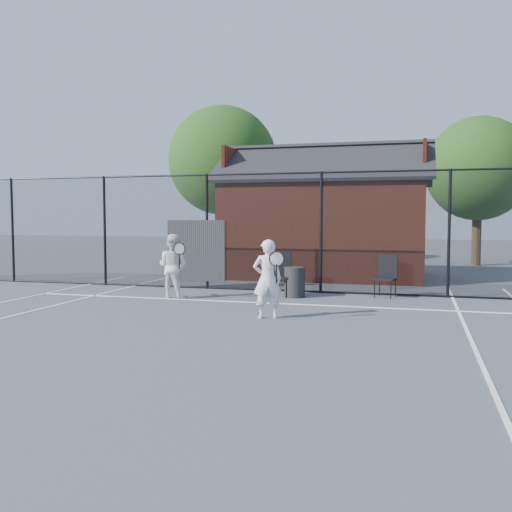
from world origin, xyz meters
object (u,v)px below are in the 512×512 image
(player_back, at_px, (173,266))
(waste_bin, at_px, (295,282))
(player_front, at_px, (267,279))
(chair_right, at_px, (385,277))
(chair_left, at_px, (279,275))
(clubhouse, at_px, (326,226))

(player_back, relative_size, waste_bin, 2.10)
(player_front, height_order, chair_right, player_front)
(chair_right, height_order, waste_bin, chair_right)
(chair_left, distance_m, chair_right, 2.48)
(player_back, xyz_separation_m, waste_bin, (2.70, 0.91, -0.39))
(player_front, distance_m, chair_left, 2.91)
(player_back, bearing_deg, chair_left, 21.38)
(player_front, height_order, player_back, player_back)
(player_front, relative_size, waste_bin, 2.07)
(player_front, xyz_separation_m, chair_right, (1.97, 3.37, -0.25))
(player_front, height_order, waste_bin, player_front)
(chair_left, relative_size, waste_bin, 1.45)
(chair_right, xyz_separation_m, waste_bin, (-2.06, -0.50, -0.13))
(player_front, relative_size, chair_right, 1.52)
(chair_right, bearing_deg, player_front, -106.76)
(clubhouse, height_order, chair_left, clubhouse)
(clubhouse, xyz_separation_m, chair_right, (2.09, -4.40, -1.12))
(player_front, xyz_separation_m, chair_left, (-0.46, 2.87, -0.23))
(chair_right, bearing_deg, chair_left, -154.78)
(player_back, height_order, chair_left, player_back)
(player_front, relative_size, chair_left, 1.43)
(player_back, bearing_deg, player_front, -35.08)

